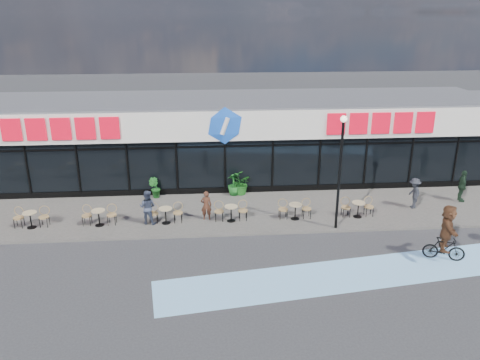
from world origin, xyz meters
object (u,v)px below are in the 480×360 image
object	(u,v)px
cyclist_a	(446,233)
potted_plant_left	(155,188)
potted_plant_right	(234,184)
pedestrian_b	(462,186)
lamp_post	(340,163)
pedestrian_a	(414,193)
patron_right	(148,207)
patron_left	(206,205)
potted_plant_mid	(240,184)

from	to	relation	value
cyclist_a	potted_plant_left	bearing A→B (deg)	148.51
potted_plant_right	pedestrian_b	size ratio (longest dim) A/B	0.74
lamp_post	pedestrian_a	size ratio (longest dim) A/B	3.32
pedestrian_a	patron_right	bearing A→B (deg)	-80.98
pedestrian_a	lamp_post	bearing A→B (deg)	-60.77
potted_plant_right	cyclist_a	world-z (taller)	cyclist_a
potted_plant_left	pedestrian_a	bearing A→B (deg)	-10.48
pedestrian_a	pedestrian_b	size ratio (longest dim) A/B	0.94
potted_plant_right	pedestrian_b	distance (m)	11.54
potted_plant_right	cyclist_a	xyz separation A→B (m)	(7.71, -7.31, 0.43)
pedestrian_b	cyclist_a	xyz separation A→B (m)	(-3.68, -5.52, 0.22)
pedestrian_b	patron_left	bearing A→B (deg)	109.20
patron_left	pedestrian_a	bearing A→B (deg)	-179.65
potted_plant_right	patron_left	xyz separation A→B (m)	(-1.48, -3.01, 0.09)
pedestrian_b	potted_plant_mid	bearing A→B (deg)	94.52
lamp_post	potted_plant_mid	world-z (taller)	lamp_post
potted_plant_left	cyclist_a	bearing A→B (deg)	-31.49
patron_left	pedestrian_a	size ratio (longest dim) A/B	0.91
patron_right	potted_plant_right	bearing A→B (deg)	-125.95
cyclist_a	potted_plant_mid	bearing A→B (deg)	135.28
patron_left	patron_right	size ratio (longest dim) A/B	0.87
pedestrian_b	potted_plant_left	bearing A→B (deg)	97.50
lamp_post	patron_left	world-z (taller)	lamp_post
potted_plant_right	pedestrian_a	world-z (taller)	pedestrian_a
lamp_post	potted_plant_left	world-z (taller)	lamp_post
potted_plant_left	potted_plant_right	size ratio (longest dim) A/B	0.87
patron_right	pedestrian_a	xyz separation A→B (m)	(12.73, 0.81, -0.03)
lamp_post	patron_right	distance (m)	8.72
potted_plant_mid	pedestrian_a	size ratio (longest dim) A/B	0.78
pedestrian_a	pedestrian_b	world-z (taller)	pedestrian_b
patron_left	pedestrian_b	distance (m)	12.93
potted_plant_mid	pedestrian_b	world-z (taller)	pedestrian_b
lamp_post	potted_plant_right	bearing A→B (deg)	134.21
pedestrian_b	cyclist_a	bearing A→B (deg)	160.10
lamp_post	potted_plant_mid	bearing A→B (deg)	131.96
lamp_post	patron_left	size ratio (longest dim) A/B	3.65
patron_left	cyclist_a	world-z (taller)	cyclist_a
patron_right	pedestrian_b	size ratio (longest dim) A/B	0.98
pedestrian_a	cyclist_a	distance (m)	4.97
pedestrian_b	cyclist_a	size ratio (longest dim) A/B	0.71
potted_plant_left	patron_right	xyz separation A→B (m)	(-0.01, -3.16, 0.27)
potted_plant_mid	patron_right	world-z (taller)	patron_right
lamp_post	pedestrian_b	world-z (taller)	lamp_post
potted_plant_left	potted_plant_mid	size ratio (longest dim) A/B	0.89
lamp_post	patron_left	distance (m)	6.33
potted_plant_mid	pedestrian_b	xyz separation A→B (m)	(11.09, -1.82, 0.22)
potted_plant_left	patron_left	xyz separation A→B (m)	(2.62, -2.93, 0.17)
lamp_post	patron_right	bearing A→B (deg)	172.35
potted_plant_left	patron_left	size ratio (longest dim) A/B	0.76
potted_plant_left	potted_plant_mid	xyz separation A→B (m)	(4.41, 0.10, 0.07)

